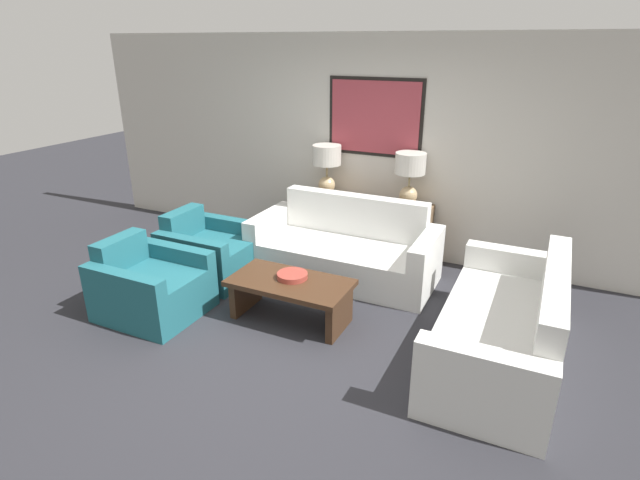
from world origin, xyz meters
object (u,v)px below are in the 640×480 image
console_table (365,228)px  armchair_near_camera (151,287)px  coffee_table (290,291)px  table_lamp_right (410,172)px  couch_by_side (505,329)px  armchair_near_back_wall (209,253)px  decorative_bowl (292,276)px  couch_by_back_wall (344,251)px  table_lamp_left (327,163)px

console_table → armchair_near_camera: armchair_near_camera is taller
armchair_near_camera → coffee_table: bearing=19.7°
table_lamp_right → couch_by_side: (1.34, -1.61, -0.85)m
console_table → coffee_table: console_table is taller
console_table → armchair_near_back_wall: armchair_near_back_wall is taller
couch_by_side → armchair_near_camera: bearing=-168.4°
decorative_bowl → armchair_near_camera: size_ratio=0.32×
console_table → decorative_bowl: (-0.08, -1.75, 0.08)m
couch_by_back_wall → couch_by_side: same height
table_lamp_right → coffee_table: bearing=-108.5°
couch_by_side → coffee_table: bearing=-174.2°
decorative_bowl → table_lamp_right: bearing=70.7°
couch_by_side → armchair_near_camera: couch_by_side is taller
couch_by_back_wall → table_lamp_right: bearing=50.9°
couch_by_side → decorative_bowl: size_ratio=7.04×
table_lamp_left → armchair_near_camera: 2.58m
coffee_table → armchair_near_camera: (-1.32, -0.47, -0.03)m
decorative_bowl → couch_by_side: bearing=4.0°
couch_by_side → armchair_near_back_wall: size_ratio=2.25×
armchair_near_camera → couch_by_side: bearing=11.6°
table_lamp_right → coffee_table: (-0.60, -1.80, -0.83)m
couch_by_back_wall → coffee_table: size_ratio=1.80×
console_table → table_lamp_left: size_ratio=2.57×
table_lamp_left → console_table: bearing=0.0°
armchair_near_back_wall → armchair_near_camera: size_ratio=1.00×
couch_by_side → coffee_table: (-1.94, -0.20, 0.02)m
table_lamp_left → coffee_table: size_ratio=0.54×
table_lamp_left → couch_by_side: bearing=-33.9°
console_table → couch_by_side: (1.87, -1.61, -0.07)m
coffee_table → armchair_near_camera: 1.40m
couch_by_back_wall → decorative_bowl: bearing=-94.3°
table_lamp_left → decorative_bowl: (0.45, -1.75, -0.69)m
table_lamp_right → couch_by_back_wall: table_lamp_right is taller
console_table → table_lamp_left: bearing=-180.0°
armchair_near_back_wall → armchair_near_camera: 0.94m
table_lamp_left → table_lamp_right: size_ratio=1.00×
table_lamp_left → couch_by_side: (2.40, -1.61, -0.85)m
couch_by_back_wall → armchair_near_back_wall: size_ratio=2.25×
console_table → couch_by_back_wall: 0.65m
table_lamp_right → couch_by_back_wall: size_ratio=0.30×
table_lamp_left → armchair_near_camera: bearing=-110.8°
couch_by_side → coffee_table: 1.95m
decorative_bowl → armchair_near_back_wall: 1.39m
decorative_bowl → armchair_near_camera: bearing=-158.0°
console_table → couch_by_side: couch_by_side is taller
table_lamp_right → couch_by_back_wall: bearing=-129.1°
table_lamp_left → couch_by_back_wall: bearing=-50.9°
couch_by_back_wall → armchair_near_camera: size_ratio=2.25×
coffee_table → couch_by_back_wall: bearing=86.3°
couch_by_side → decorative_bowl: 1.96m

